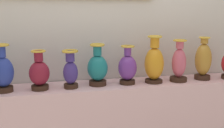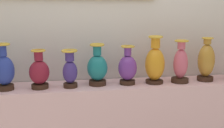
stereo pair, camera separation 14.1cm
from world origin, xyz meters
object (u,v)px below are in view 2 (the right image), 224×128
Objects in this scene: vase_violet at (128,68)px; vase_amber at (155,63)px; vase_burgundy at (39,72)px; vase_rose at (181,64)px; vase_indigo at (70,70)px; vase_cobalt at (4,71)px; vase_teal at (97,68)px; vase_ochre at (206,61)px.

vase_amber is at bearing -1.02° from vase_violet.
vase_rose reaches higher than vase_burgundy.
vase_indigo is 0.49m from vase_violet.
vase_amber is (0.24, -0.00, 0.03)m from vase_violet.
vase_amber reaches higher than vase_violet.
vase_cobalt reaches higher than vase_teal.
vase_burgundy is at bearing 178.49° from vase_indigo.
vase_cobalt is at bearing -178.73° from vase_violet.
vase_ochre is (1.47, 0.03, 0.04)m from vase_burgundy.
vase_teal is 0.74m from vase_rose.
vase_cobalt is 1.06× the size of vase_teal.
vase_cobalt is at bearing -179.00° from vase_ochre.
vase_rose is (1.48, 0.01, 0.00)m from vase_cobalt.
vase_violet is 0.81× the size of vase_amber.
vase_ochre is (0.49, 0.01, 0.00)m from vase_amber.
vase_indigo is 0.76× the size of vase_amber.
vase_violet is 0.89× the size of vase_rose.
vase_cobalt is 0.90× the size of vase_amber.
vase_ochre reaches higher than vase_rose.
vase_ochre is at bearing 1.47° from vase_amber.
vase_violet is at bearing 3.04° from vase_indigo.
vase_rose is 0.96× the size of vase_ochre.
vase_amber is 1.06× the size of vase_ochre.
vase_teal is at bearing 177.90° from vase_amber.
vase_amber is 0.49m from vase_ochre.
vase_cobalt is at bearing 179.58° from vase_indigo.
vase_violet is (0.49, 0.03, -0.00)m from vase_indigo.
vase_ochre reaches higher than vase_teal.
vase_teal is at bearing 4.03° from vase_burgundy.
vase_cobalt reaches higher than vase_violet.
vase_teal reaches higher than vase_violet.
vase_violet reaches higher than vase_indigo.
vase_burgundy is 0.25m from vase_indigo.
vase_indigo is 0.89× the size of vase_teal.
vase_indigo is 0.80× the size of vase_ochre.
vase_rose is (1.21, 0.01, 0.03)m from vase_burgundy.
vase_rose reaches higher than vase_violet.
vase_teal is (0.23, 0.04, 0.01)m from vase_indigo.
vase_indigo is at bearing -179.24° from vase_rose.
vase_burgundy is 0.48m from vase_teal.
vase_cobalt is 1.00× the size of vase_rose.
vase_amber is at bearing 0.83° from vase_cobalt.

